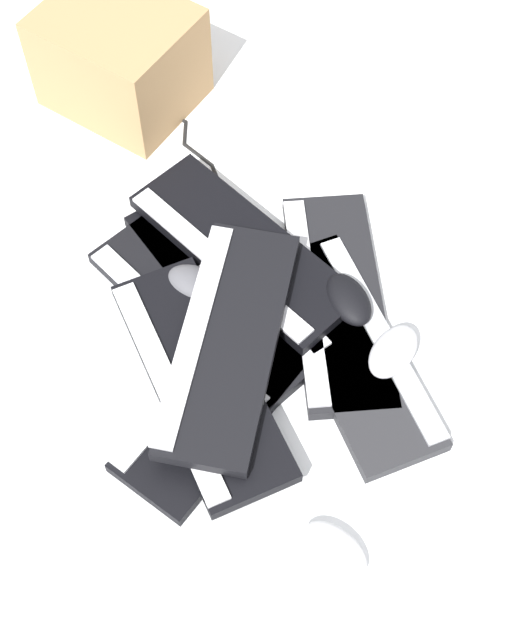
% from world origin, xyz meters
% --- Properties ---
extents(ground_plane, '(3.20, 3.20, 0.00)m').
position_xyz_m(ground_plane, '(0.00, 0.00, 0.00)').
color(ground_plane, white).
extents(keyboard_0, '(0.41, 0.42, 0.03)m').
position_xyz_m(keyboard_0, '(0.05, -0.09, 0.01)').
color(keyboard_0, black).
rests_on(keyboard_0, ground).
extents(keyboard_1, '(0.38, 0.44, 0.03)m').
position_xyz_m(keyboard_1, '(0.01, 0.07, 0.01)').
color(keyboard_1, black).
rests_on(keyboard_1, ground).
extents(keyboard_2, '(0.31, 0.46, 0.03)m').
position_xyz_m(keyboard_2, '(-0.20, -0.02, 0.01)').
color(keyboard_2, '#232326').
rests_on(keyboard_2, ground).
extents(keyboard_3, '(0.19, 0.45, 0.03)m').
position_xyz_m(keyboard_3, '(-0.18, -0.11, 0.01)').
color(keyboard_3, black).
rests_on(keyboard_3, ground).
extents(keyboard_4, '(0.38, 0.45, 0.03)m').
position_xyz_m(keyboard_4, '(0.01, -0.15, 0.01)').
color(keyboard_4, black).
rests_on(keyboard_4, ground).
extents(keyboard_5, '(0.32, 0.46, 0.03)m').
position_xyz_m(keyboard_5, '(0.05, 0.06, 0.04)').
color(keyboard_5, black).
rests_on(keyboard_5, keyboard_1).
extents(keyboard_6, '(0.42, 0.42, 0.03)m').
position_xyz_m(keyboard_6, '(-0.01, -0.20, 0.04)').
color(keyboard_6, black).
rests_on(keyboard_6, keyboard_4).
extents(keyboard_7, '(0.23, 0.46, 0.03)m').
position_xyz_m(keyboard_7, '(0.01, 0.00, 0.07)').
color(keyboard_7, black).
rests_on(keyboard_7, keyboard_5).
extents(mouse_0, '(0.13, 0.12, 0.04)m').
position_xyz_m(mouse_0, '(-0.16, 0.33, 0.02)').
color(mouse_0, silver).
rests_on(mouse_0, ground).
extents(mouse_1, '(0.12, 0.13, 0.04)m').
position_xyz_m(mouse_1, '(-0.27, 0.01, 0.05)').
color(mouse_1, '#B7B7BC').
rests_on(mouse_1, keyboard_2).
extents(mouse_2, '(0.11, 0.13, 0.04)m').
position_xyz_m(mouse_2, '(-0.20, -0.09, 0.05)').
color(mouse_2, black).
rests_on(mouse_2, keyboard_3).
extents(mouse_3, '(0.13, 0.11, 0.04)m').
position_xyz_m(mouse_3, '(0.06, -0.12, 0.05)').
color(mouse_3, '#4C4C51').
rests_on(mouse_3, keyboard_0).
extents(mouse_4, '(0.11, 0.13, 0.04)m').
position_xyz_m(mouse_4, '(0.03, -0.11, 0.05)').
color(mouse_4, silver).
rests_on(mouse_4, keyboard_0).
extents(cable_0, '(0.29, 0.33, 0.01)m').
position_xyz_m(cable_0, '(0.14, -0.54, 0.00)').
color(cable_0, black).
rests_on(cable_0, ground).
extents(cardboard_box, '(0.36, 0.34, 0.20)m').
position_xyz_m(cardboard_box, '(0.23, -0.61, 0.10)').
color(cardboard_box, '#9E774C').
rests_on(cardboard_box, ground).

